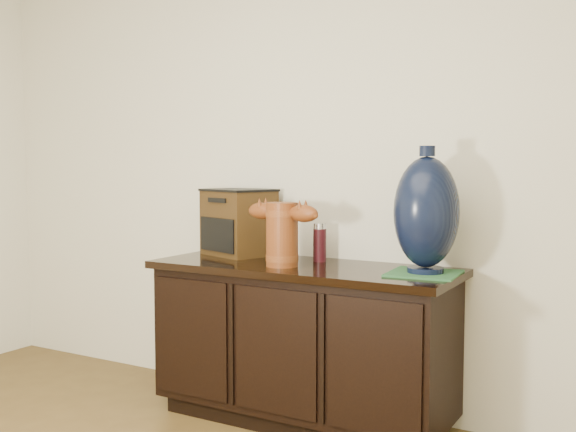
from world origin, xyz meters
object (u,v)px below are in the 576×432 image
Objects in this scene: lamp_base at (426,213)px; spray_can at (320,243)px; tv_radio at (239,222)px; terracotta_vessel at (282,230)px; sideboard at (303,342)px.

lamp_base reaches higher than spray_can.
lamp_base is (1.05, -0.13, 0.09)m from tv_radio.
lamp_base reaches higher than terracotta_vessel.
terracotta_vessel is 0.25m from spray_can.
terracotta_vessel is 2.25× the size of spray_can.
sideboard is 3.51× the size of tv_radio.
spray_can is at bearing 81.68° from sideboard.
tv_radio is (-0.46, 0.14, 0.54)m from sideboard.
spray_can is at bearing 81.51° from terracotta_vessel.
tv_radio reaches higher than sideboard.
terracotta_vessel is 1.01× the size of tv_radio.
lamp_base is 0.61m from spray_can.
tv_radio is 2.23× the size of spray_can.
terracotta_vessel reaches higher than sideboard.
sideboard is 0.55m from terracotta_vessel.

